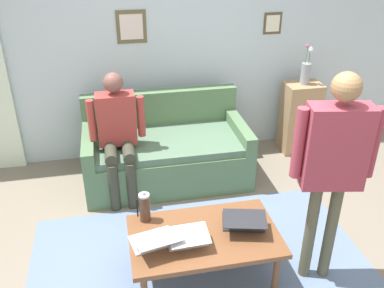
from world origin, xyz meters
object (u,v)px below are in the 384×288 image
object	(u,v)px
french_press	(145,207)
person_seated	(118,130)
laptop_left	(187,237)
couch	(166,152)
coffee_table	(204,238)
laptop_center	(244,221)
laptop_right	(155,240)
person_standing	(334,157)
side_shelf	(300,118)
flower_vase	(306,72)

from	to	relation	value
french_press	person_seated	distance (m)	1.08
laptop_left	person_seated	world-z (taller)	person_seated
couch	coffee_table	distance (m)	1.55
laptop_center	laptop_right	size ratio (longest dim) A/B	1.01
couch	laptop_center	world-z (taller)	couch
laptop_center	person_standing	distance (m)	0.85
laptop_center	person_seated	size ratio (longest dim) A/B	0.32
side_shelf	laptop_left	bearing A→B (deg)	47.36
couch	flower_vase	world-z (taller)	flower_vase
laptop_center	french_press	xyz separation A→B (m)	(0.74, -0.22, 0.08)
laptop_center	laptop_right	world-z (taller)	laptop_right
laptop_left	couch	bearing A→B (deg)	-92.70
laptop_center	laptop_right	bearing A→B (deg)	6.29
laptop_right	flower_vase	world-z (taller)	flower_vase
couch	side_shelf	distance (m)	1.71
laptop_left	laptop_center	distance (m)	0.48
coffee_table	person_seated	xyz separation A→B (m)	(0.57, -1.31, 0.35)
french_press	flower_vase	world-z (taller)	flower_vase
person_seated	laptop_right	bearing A→B (deg)	97.69
french_press	couch	bearing A→B (deg)	-105.26
french_press	laptop_center	bearing A→B (deg)	163.22
french_press	person_seated	bearing A→B (deg)	-82.20
flower_vase	laptop_left	bearing A→B (deg)	47.33
laptop_center	person_seated	world-z (taller)	person_seated
laptop_right	side_shelf	world-z (taller)	side_shelf
coffee_table	side_shelf	xyz separation A→B (m)	(-1.61, -1.84, 0.05)
couch	person_seated	size ratio (longest dim) A/B	1.34
side_shelf	person_seated	bearing A→B (deg)	13.53
laptop_right	french_press	size ratio (longest dim) A/B	1.48
laptop_center	side_shelf	xyz separation A→B (m)	(-1.29, -1.81, -0.04)
person_standing	side_shelf	bearing A→B (deg)	-110.20
couch	french_press	world-z (taller)	couch
laptop_right	french_press	xyz separation A→B (m)	(0.04, -0.30, 0.08)
laptop_right	laptop_left	bearing A→B (deg)	174.79
coffee_table	side_shelf	bearing A→B (deg)	-131.20
flower_vase	coffee_table	bearing A→B (deg)	48.76
laptop_right	french_press	distance (m)	0.31
flower_vase	couch	bearing A→B (deg)	9.97
couch	flower_vase	size ratio (longest dim) A/B	3.79
flower_vase	person_standing	xyz separation A→B (m)	(0.74, 2.00, 0.08)
laptop_left	french_press	size ratio (longest dim) A/B	1.13
person_standing	person_seated	size ratio (longest dim) A/B	1.33
couch	coffee_table	world-z (taller)	couch
laptop_left	person_seated	distance (m)	1.47
laptop_left	side_shelf	distance (m)	2.59
person_standing	person_seated	world-z (taller)	person_standing
laptop_right	flower_vase	size ratio (longest dim) A/B	0.90
couch	laptop_center	xyz separation A→B (m)	(-0.39, 1.51, 0.16)
couch	laptop_center	bearing A→B (deg)	104.56
flower_vase	person_standing	size ratio (longest dim) A/B	0.27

